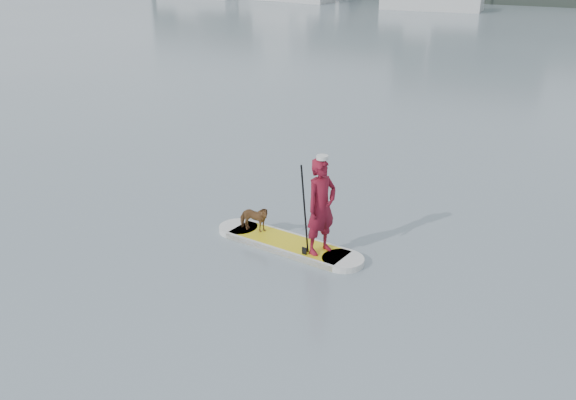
% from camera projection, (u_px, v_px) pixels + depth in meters
% --- Properties ---
extents(ground, '(140.00, 140.00, 0.00)m').
position_uv_depth(ground, '(411.00, 265.00, 11.93)').
color(ground, slate).
rests_on(ground, ground).
extents(paddleboard, '(3.28, 1.14, 0.12)m').
position_uv_depth(paddleboard, '(288.00, 244.00, 12.63)').
color(paddleboard, yellow).
rests_on(paddleboard, ground).
extents(paddler, '(0.67, 0.79, 1.85)m').
position_uv_depth(paddler, '(321.00, 207.00, 11.86)').
color(paddler, maroon).
rests_on(paddler, paddleboard).
extents(white_cap, '(0.22, 0.22, 0.07)m').
position_uv_depth(white_cap, '(322.00, 157.00, 11.49)').
color(white_cap, silver).
rests_on(white_cap, paddler).
extents(dog, '(0.69, 0.38, 0.56)m').
position_uv_depth(dog, '(254.00, 218.00, 12.94)').
color(dog, brown).
rests_on(dog, paddleboard).
extents(paddle, '(0.10, 0.30, 2.00)m').
position_uv_depth(paddle, '(305.00, 222.00, 11.84)').
color(paddle, black).
rests_on(paddle, ground).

